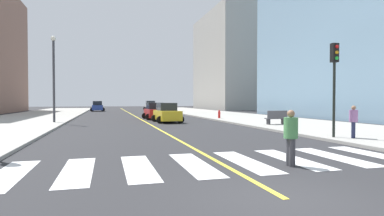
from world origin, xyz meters
name	(u,v)px	position (x,y,z in m)	size (l,w,h in m)	color
ground_plane	(287,200)	(0.00, 0.00, 0.00)	(220.00, 220.00, 0.00)	#28282B
sidewalk_kerb_east	(283,122)	(12.20, 20.00, 0.07)	(10.00, 120.00, 0.15)	#9E9B93
crosswalk_paint	(220,163)	(0.00, 4.00, 0.01)	(13.50, 4.00, 0.01)	silver
lane_divider_paint	(133,115)	(0.00, 40.00, 0.01)	(0.16, 80.00, 0.01)	yellow
parking_garage_concrete	(242,63)	(28.44, 65.23, 11.43)	(18.00, 24.00, 22.85)	#9E9B93
car_yellow_nearest	(167,113)	(1.93, 23.68, 0.87)	(2.73, 4.26, 1.87)	gold
car_blue_second	(97,106)	(-5.38, 57.79, 0.93)	(2.86, 4.50, 1.98)	#2D479E
car_silver_third	(150,106)	(5.18, 59.30, 0.95)	(2.94, 4.62, 2.04)	#B7B7BC
car_red_fourth	(155,111)	(1.56, 28.94, 0.87)	(2.68, 4.22, 1.86)	red
traffic_light_near_corner	(334,71)	(7.96, 8.15, 3.62)	(0.36, 0.41, 4.96)	black
park_bench	(276,118)	(9.69, 16.91, 0.69)	(1.81, 0.58, 1.12)	#47474C
pedestrian_crossing	(291,135)	(2.00, 2.95, 0.99)	(0.44, 0.44, 1.79)	#38383D
pedestrian_waiting_east	(353,120)	(8.69, 7.59, 1.08)	(0.42, 0.42, 1.68)	#232847
fire_hydrant	(219,114)	(8.34, 26.62, 0.58)	(0.26, 0.26, 0.89)	red
street_lamp	(54,72)	(-8.20, 24.55, 4.68)	(0.44, 0.44, 7.72)	#38383D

